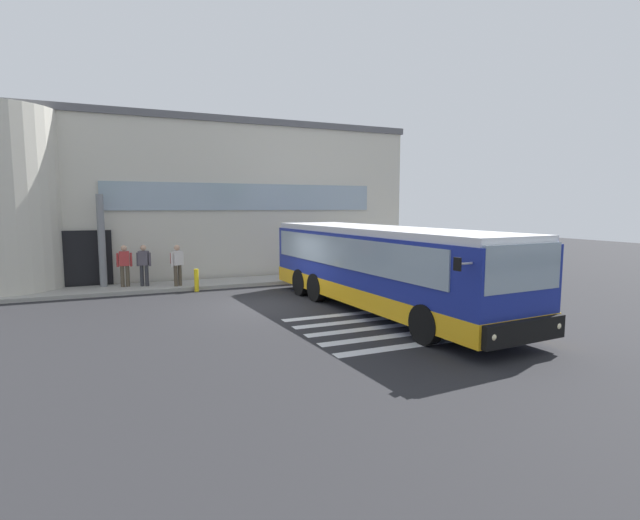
# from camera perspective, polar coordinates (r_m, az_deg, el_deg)

# --- Properties ---
(ground_plane) EXTENTS (80.00, 90.00, 0.02)m
(ground_plane) POSITION_cam_1_polar(r_m,az_deg,el_deg) (16.32, -6.59, -5.46)
(ground_plane) COLOR #232326
(ground_plane) RESTS_ON ground
(bay_paint_stripes) EXTENTS (4.40, 3.96, 0.01)m
(bay_paint_stripes) POSITION_cam_1_polar(r_m,az_deg,el_deg) (13.34, 7.13, -8.11)
(bay_paint_stripes) COLOR silver
(bay_paint_stripes) RESTS_ON ground
(terminal_building) EXTENTS (20.20, 13.80, 7.39)m
(terminal_building) POSITION_cam_1_polar(r_m,az_deg,el_deg) (27.15, -15.23, 6.93)
(terminal_building) COLOR beige
(terminal_building) RESTS_ON ground
(boarding_curb) EXTENTS (22.40, 2.00, 0.15)m
(boarding_curb) POSITION_cam_1_polar(r_m,az_deg,el_deg) (20.88, -10.43, -2.67)
(boarding_curb) COLOR #9E9B93
(boarding_curb) RESTS_ON ground
(entry_support_column) EXTENTS (0.28, 0.28, 3.71)m
(entry_support_column) POSITION_cam_1_polar(r_m,az_deg,el_deg) (20.75, -24.94, 2.14)
(entry_support_column) COLOR slate
(entry_support_column) RESTS_ON boarding_curb
(bus_main_foreground) EXTENTS (3.29, 11.29, 2.70)m
(bus_main_foreground) POSITION_cam_1_polar(r_m,az_deg,el_deg) (15.24, 7.41, -1.19)
(bus_main_foreground) COLOR navy
(bus_main_foreground) RESTS_ON ground
(passenger_near_column) EXTENTS (0.59, 0.24, 1.68)m
(passenger_near_column) POSITION_cam_1_polar(r_m,az_deg,el_deg) (20.41, -22.61, -0.43)
(passenger_near_column) COLOR #4C4233
(passenger_near_column) RESTS_ON boarding_curb
(passenger_by_doorway) EXTENTS (0.54, 0.36, 1.68)m
(passenger_by_doorway) POSITION_cam_1_polar(r_m,az_deg,el_deg) (20.30, -20.56, -0.37)
(passenger_by_doorway) COLOR #2D2D33
(passenger_by_doorway) RESTS_ON boarding_curb
(passenger_at_curb_edge) EXTENTS (0.53, 0.49, 1.68)m
(passenger_at_curb_edge) POSITION_cam_1_polar(r_m,az_deg,el_deg) (19.92, -16.95, -0.27)
(passenger_at_curb_edge) COLOR #4C4233
(passenger_at_curb_edge) RESTS_ON boarding_curb
(safety_bollard_yellow) EXTENTS (0.18, 0.18, 0.90)m
(safety_bollard_yellow) POSITION_cam_1_polar(r_m,az_deg,el_deg) (19.33, -14.74, -2.38)
(safety_bollard_yellow) COLOR yellow
(safety_bollard_yellow) RESTS_ON ground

